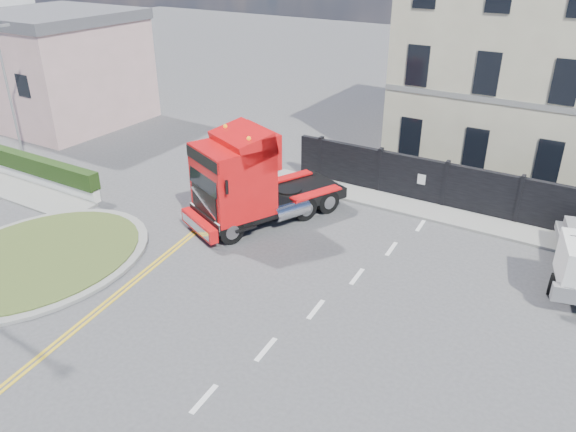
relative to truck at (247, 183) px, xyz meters
The scene contains 11 objects.
ground 4.41m from the truck, 56.11° to the right, with size 120.00×120.00×0.00m, color #424244.
traffic_island 8.11m from the truck, 126.72° to the right, with size 6.80×6.80×0.17m.
hedge_wall 10.95m from the truck, behind, with size 8.00×0.55×1.35m.
pavement_side 11.27m from the truck, 164.60° to the right, with size 8.50×1.80×0.10m, color gray.
seaside_bldg_pink 18.66m from the truck, 162.36° to the left, with size 8.00×8.00×6.00m, color beige.
seaside_bldg_cream 26.86m from the truck, 163.47° to the left, with size 9.00×8.00×5.00m, color beige.
hoarding_fence 10.49m from the truck, 32.64° to the left, with size 18.80×0.25×2.00m.
georgian_building 16.03m from the truck, 57.86° to the left, with size 12.30×10.30×12.80m.
pavement_far 9.67m from the truck, 29.86° to the left, with size 20.00×1.60×0.12m, color gray.
truck is the anchor object (origin of this frame).
lamppost_slim 13.94m from the truck, behind, with size 0.28×0.56×6.84m.
Camera 1 is at (9.72, -13.13, 10.47)m, focal length 35.00 mm.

